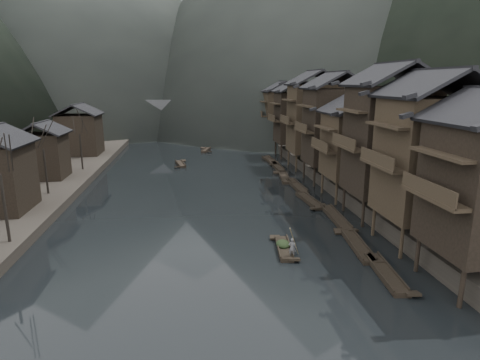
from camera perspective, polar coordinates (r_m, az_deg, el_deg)
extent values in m
plane|color=black|center=(33.06, -3.76, -9.86)|extent=(300.00, 300.00, 0.00)
cube|color=#2D2823|center=(80.19, 20.18, 4.09)|extent=(40.00, 200.00, 1.80)
cylinder|color=black|center=(28.07, 29.01, -13.26)|extent=(0.30, 0.30, 2.90)
cylinder|color=black|center=(31.65, 23.92, -9.65)|extent=(0.30, 0.30, 2.90)
cylinder|color=black|center=(33.11, 28.06, -9.07)|extent=(0.30, 0.30, 2.90)
cube|color=#32291C|center=(27.70, 25.83, -2.20)|extent=(1.20, 5.70, 0.25)
cylinder|color=#32291C|center=(33.39, 22.00, -8.24)|extent=(0.30, 0.30, 2.90)
cylinder|color=#32291C|center=(37.36, 18.47, -5.60)|extent=(0.30, 0.30, 2.90)
cylinder|color=#32291C|center=(34.78, 26.00, -7.77)|extent=(0.30, 0.30, 2.90)
cylinder|color=#32291C|center=(38.61, 22.17, -5.30)|extent=(0.30, 0.30, 2.90)
cube|color=#32291C|center=(35.35, 25.42, 2.82)|extent=(7.00, 6.00, 9.48)
cube|color=#32291C|center=(33.46, 19.54, 1.99)|extent=(1.20, 5.70, 0.25)
cylinder|color=black|center=(39.24, 17.10, -4.57)|extent=(0.30, 0.30, 2.90)
cylinder|color=black|center=(43.45, 14.55, -2.63)|extent=(0.30, 0.30, 2.90)
cylinder|color=black|center=(40.43, 20.67, -4.32)|extent=(0.30, 0.30, 2.90)
cylinder|color=black|center=(44.52, 17.84, -2.46)|extent=(0.30, 0.30, 2.90)
cube|color=black|center=(41.27, 20.33, 5.26)|extent=(7.00, 6.00, 10.27)
cube|color=#32291C|center=(39.67, 15.11, 4.58)|extent=(1.20, 5.70, 0.25)
cylinder|color=#32291C|center=(45.42, 13.54, -1.86)|extent=(0.30, 0.30, 2.90)
cylinder|color=#32291C|center=(49.78, 11.62, -0.39)|extent=(0.30, 0.30, 2.90)
cylinder|color=#32291C|center=(46.45, 16.72, -1.71)|extent=(0.30, 0.30, 2.90)
cylinder|color=#32291C|center=(50.72, 14.57, -0.29)|extent=(0.30, 0.30, 2.90)
cube|color=#32291C|center=(47.74, 16.36, 4.77)|extent=(7.00, 6.00, 7.24)
cube|color=#32291C|center=(46.35, 11.78, 4.33)|extent=(1.20, 5.70, 0.25)
cylinder|color=black|center=(52.73, 10.52, 0.46)|extent=(0.30, 0.30, 2.90)
cylinder|color=black|center=(57.20, 9.08, 1.56)|extent=(0.30, 0.30, 2.90)
cylinder|color=black|center=(53.62, 13.32, 0.54)|extent=(0.30, 0.30, 2.90)
cylinder|color=black|center=(58.02, 11.70, 1.62)|extent=(0.30, 0.30, 2.90)
cube|color=black|center=(54.94, 13.16, 7.41)|extent=(7.00, 6.00, 9.77)
cube|color=#32291C|center=(53.75, 9.10, 6.94)|extent=(1.20, 5.70, 0.25)
cylinder|color=#32291C|center=(61.16, 8.00, 2.39)|extent=(0.30, 0.30, 2.90)
cylinder|color=#32291C|center=(65.72, 6.92, 3.22)|extent=(0.30, 0.30, 2.90)
cylinder|color=#32291C|center=(61.93, 10.46, 2.44)|extent=(0.30, 0.30, 2.90)
cylinder|color=#32291C|center=(66.43, 9.22, 3.25)|extent=(0.30, 0.30, 2.90)
cube|color=#32291C|center=(63.40, 10.36, 8.55)|extent=(7.00, 6.00, 10.20)
cube|color=#32291C|center=(62.37, 6.80, 8.12)|extent=(1.20, 5.70, 0.25)
cylinder|color=black|center=(70.69, 5.90, 3.99)|extent=(0.30, 0.30, 2.90)
cylinder|color=black|center=(75.31, 5.09, 4.61)|extent=(0.30, 0.30, 2.90)
cylinder|color=black|center=(71.36, 8.06, 4.02)|extent=(0.30, 0.30, 2.90)
cylinder|color=black|center=(75.94, 7.12, 4.63)|extent=(0.30, 0.30, 2.90)
cube|color=black|center=(73.02, 7.99, 8.79)|extent=(7.00, 6.00, 8.89)
cube|color=#32291C|center=(72.13, 4.87, 8.46)|extent=(1.20, 5.70, 0.25)
cylinder|color=#32291C|center=(82.28, 4.03, 5.41)|extent=(0.30, 0.30, 2.90)
cylinder|color=#32291C|center=(86.94, 3.42, 5.87)|extent=(0.30, 0.30, 2.90)
cylinder|color=#32291C|center=(82.85, 5.90, 5.43)|extent=(0.30, 0.30, 2.90)
cylinder|color=#32291C|center=(87.49, 5.20, 5.89)|extent=(0.30, 0.30, 2.90)
cube|color=#32291C|center=(84.64, 5.86, 9.43)|extent=(7.00, 6.00, 8.64)
cube|color=#32291C|center=(83.87, 3.16, 9.15)|extent=(1.20, 5.70, 0.25)
cube|color=black|center=(58.15, -26.03, 3.34)|extent=(5.00, 5.00, 5.80)
cube|color=black|center=(75.16, -21.78, 6.21)|extent=(6.50, 6.50, 6.80)
cylinder|color=black|center=(49.55, -25.07, 1.42)|extent=(0.24, 0.24, 5.09)
cylinder|color=black|center=(61.91, -21.49, 4.01)|extent=(0.24, 0.24, 5.10)
cube|color=black|center=(30.71, 19.90, -12.34)|extent=(1.77, 6.35, 0.30)
cube|color=black|center=(30.64, 19.93, -12.04)|extent=(1.81, 6.23, 0.10)
cube|color=black|center=(32.95, 17.06, -10.01)|extent=(1.01, 0.87, 0.33)
cube|color=black|center=(28.49, 23.30, -14.48)|extent=(1.01, 0.87, 0.33)
cube|color=black|center=(34.70, 16.36, -8.98)|extent=(1.81, 6.71, 0.30)
cube|color=black|center=(34.63, 16.38, -8.71)|extent=(1.85, 6.58, 0.10)
cube|color=black|center=(37.23, 13.96, -7.01)|extent=(1.02, 0.91, 0.34)
cube|color=black|center=(32.17, 19.20, -10.78)|extent=(1.02, 0.91, 0.34)
cube|color=black|center=(41.03, 13.42, -5.22)|extent=(1.53, 7.69, 0.30)
cube|color=black|center=(40.98, 13.43, -4.98)|extent=(1.57, 7.54, 0.10)
cube|color=black|center=(44.19, 11.54, -3.55)|extent=(0.99, 0.99, 0.37)
cube|color=black|center=(37.87, 15.65, -6.76)|extent=(0.99, 0.99, 0.37)
cube|color=black|center=(46.05, 9.83, -2.94)|extent=(1.67, 6.27, 0.30)
cube|color=black|center=(45.99, 9.84, -2.73)|extent=(1.71, 6.15, 0.10)
cube|color=black|center=(48.81, 9.14, -1.78)|extent=(1.00, 0.85, 0.33)
cube|color=black|center=(43.23, 10.62, -3.90)|extent=(1.00, 0.85, 0.33)
cube|color=black|center=(52.30, 8.00, -0.85)|extent=(1.24, 6.87, 0.30)
cube|color=black|center=(52.26, 8.01, -0.66)|extent=(1.29, 6.74, 0.10)
cube|color=black|center=(55.36, 7.20, 0.15)|extent=(0.95, 0.86, 0.35)
cube|color=black|center=(49.19, 8.92, -1.65)|extent=(0.95, 0.86, 0.35)
cube|color=black|center=(56.57, 6.31, 0.32)|extent=(1.97, 6.68, 0.30)
cube|color=black|center=(56.53, 6.32, 0.50)|extent=(2.01, 6.56, 0.10)
cube|color=black|center=(59.42, 5.22, 1.14)|extent=(1.04, 0.93, 0.34)
cube|color=black|center=(53.68, 7.53, -0.30)|extent=(1.04, 0.93, 0.34)
cube|color=black|center=(64.05, 5.21, 1.94)|extent=(1.14, 7.54, 0.30)
cube|color=black|center=(64.02, 5.21, 2.09)|extent=(1.20, 7.39, 0.10)
cube|color=black|center=(67.49, 4.54, 2.68)|extent=(0.94, 0.93, 0.36)
cube|color=black|center=(60.58, 5.96, 1.37)|extent=(0.94, 0.93, 0.36)
cube|color=black|center=(68.58, 4.31, 2.74)|extent=(1.72, 7.25, 0.30)
cube|color=black|center=(68.54, 4.31, 2.89)|extent=(1.76, 7.11, 0.10)
cube|color=black|center=(71.92, 4.00, 3.38)|extent=(1.01, 0.96, 0.36)
cube|color=black|center=(65.19, 4.65, 2.28)|extent=(1.01, 0.96, 0.36)
cube|color=black|center=(66.42, -8.48, 2.27)|extent=(1.89, 5.23, 0.30)
cube|color=black|center=(66.38, -8.49, 2.42)|extent=(1.92, 5.14, 0.10)
cube|color=black|center=(68.76, -8.08, 2.79)|extent=(0.95, 0.78, 0.30)
cube|color=black|center=(64.03, -8.91, 1.95)|extent=(0.95, 0.78, 0.30)
cube|color=black|center=(79.60, -4.85, 4.27)|extent=(2.19, 5.13, 0.30)
cube|color=black|center=(79.57, -4.85, 4.40)|extent=(2.21, 5.05, 0.10)
cube|color=black|center=(81.88, -5.33, 4.63)|extent=(0.98, 0.82, 0.30)
cube|color=black|center=(77.29, -4.34, 4.10)|extent=(0.98, 0.82, 0.30)
cube|color=#4C4C4F|center=(102.44, -6.34, 10.33)|extent=(40.00, 6.00, 1.60)
cube|color=#4C4C4F|center=(99.67, -6.33, 10.98)|extent=(40.00, 0.50, 1.00)
cube|color=#4C4C4F|center=(105.07, -6.39, 11.12)|extent=(40.00, 0.50, 1.00)
cube|color=#4C4C4F|center=(103.48, -14.13, 7.81)|extent=(3.20, 6.00, 6.40)
cube|color=#4C4C4F|center=(102.78, -8.82, 8.02)|extent=(3.20, 6.00, 6.40)
cube|color=#4C4C4F|center=(102.92, -3.75, 8.16)|extent=(3.20, 6.00, 6.40)
cube|color=#4C4C4F|center=(103.92, 1.54, 8.24)|extent=(3.20, 6.00, 6.40)
cone|color=gray|center=(244.11, -7.30, 23.90)|extent=(320.00, 320.00, 113.02)
cube|color=black|center=(33.04, 6.26, -9.65)|extent=(1.56, 4.77, 0.30)
cube|color=black|center=(32.97, 6.27, -9.37)|extent=(1.60, 4.68, 0.10)
cube|color=black|center=(34.94, 4.99, -8.04)|extent=(0.93, 0.68, 0.29)
cube|color=black|center=(31.07, 7.71, -10.99)|extent=(0.93, 0.68, 0.29)
ellipsoid|color=black|center=(33.00, 6.15, -8.51)|extent=(1.12, 1.47, 0.67)
imported|color=#5F5F61|center=(31.10, 7.44, -9.12)|extent=(0.65, 0.55, 1.53)
cylinder|color=#8C7A51|center=(30.27, 7.96, -4.69)|extent=(1.58, 2.54, 3.52)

